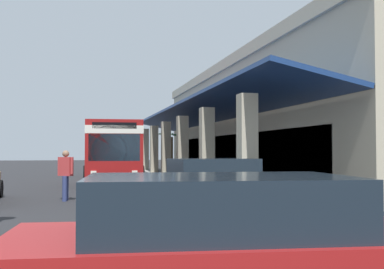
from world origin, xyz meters
name	(u,v)px	position (x,y,z in m)	size (l,w,h in m)	color
ground	(224,178)	(0.00, 8.00, 0.00)	(120.00, 120.00, 0.00)	#262628
curb_strip	(171,179)	(1.23, 4.46, 0.06)	(36.31, 0.50, 0.12)	#9E998E
plaza_building	(323,122)	(1.23, 14.09, 3.50)	(30.56, 16.61, 7.00)	#B2A88E
transit_bus	(113,148)	(1.45, 1.16, 1.85)	(11.33, 3.20, 3.34)	maroon
parked_sedan_red	(233,251)	(23.92, 0.88, 0.75)	(2.73, 4.56, 1.47)	maroon
parked_sedan_charcoal	(218,182)	(14.39, 3.48, 0.75)	(2.80, 4.59, 1.47)	#232328
pedestrian	(66,172)	(11.39, -1.06, 0.97)	(0.53, 0.53, 1.72)	navy
potted_palm	(172,164)	(-4.29, 5.53, 0.78)	(1.60, 1.74, 2.94)	gray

